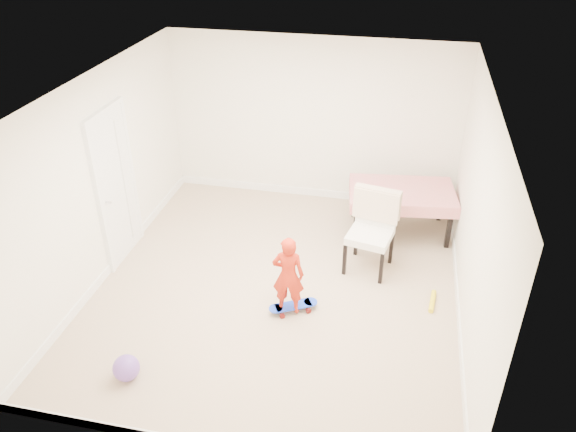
% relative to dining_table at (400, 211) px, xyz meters
% --- Properties ---
extents(ground, '(5.00, 5.00, 0.00)m').
position_rel_dining_table_xyz_m(ground, '(-1.45, -1.68, -0.35)').
color(ground, tan).
rests_on(ground, ground).
extents(ceiling, '(4.50, 5.00, 0.04)m').
position_rel_dining_table_xyz_m(ceiling, '(-1.45, -1.68, 2.23)').
color(ceiling, white).
rests_on(ceiling, wall_back).
extents(wall_back, '(4.50, 0.04, 2.60)m').
position_rel_dining_table_xyz_m(wall_back, '(-1.45, 0.80, 0.95)').
color(wall_back, white).
rests_on(wall_back, ground).
extents(wall_front, '(4.50, 0.04, 2.60)m').
position_rel_dining_table_xyz_m(wall_front, '(-1.45, -4.16, 0.95)').
color(wall_front, white).
rests_on(wall_front, ground).
extents(wall_left, '(0.04, 5.00, 2.60)m').
position_rel_dining_table_xyz_m(wall_left, '(-3.68, -1.68, 0.95)').
color(wall_left, white).
rests_on(wall_left, ground).
extents(wall_right, '(0.04, 5.00, 2.60)m').
position_rel_dining_table_xyz_m(wall_right, '(0.78, -1.68, 0.95)').
color(wall_right, white).
rests_on(wall_right, ground).
extents(door, '(0.11, 0.94, 2.11)m').
position_rel_dining_table_xyz_m(door, '(-3.68, -1.38, 0.68)').
color(door, white).
rests_on(door, ground).
extents(baseboard_back, '(4.50, 0.02, 0.12)m').
position_rel_dining_table_xyz_m(baseboard_back, '(-1.45, 0.81, -0.29)').
color(baseboard_back, white).
rests_on(baseboard_back, ground).
extents(baseboard_left, '(0.02, 5.00, 0.12)m').
position_rel_dining_table_xyz_m(baseboard_left, '(-3.69, -1.68, -0.29)').
color(baseboard_left, white).
rests_on(baseboard_left, ground).
extents(baseboard_right, '(0.02, 5.00, 0.12)m').
position_rel_dining_table_xyz_m(baseboard_right, '(0.79, -1.68, -0.29)').
color(baseboard_right, white).
rests_on(baseboard_right, ground).
extents(dining_table, '(1.59, 1.12, 0.69)m').
position_rel_dining_table_xyz_m(dining_table, '(0.00, 0.00, 0.00)').
color(dining_table, red).
rests_on(dining_table, ground).
extents(dining_chair, '(0.72, 0.78, 1.10)m').
position_rel_dining_table_xyz_m(dining_chair, '(-0.36, -1.04, 0.20)').
color(dining_chair, silver).
rests_on(dining_chair, ground).
extents(skateboard, '(0.63, 0.48, 0.09)m').
position_rel_dining_table_xyz_m(skateboard, '(-1.16, -2.10, -0.30)').
color(skateboard, blue).
rests_on(skateboard, ground).
extents(child, '(0.39, 0.28, 1.03)m').
position_rel_dining_table_xyz_m(child, '(-1.21, -2.14, 0.17)').
color(child, red).
rests_on(child, ground).
extents(balloon, '(0.28, 0.28, 0.28)m').
position_rel_dining_table_xyz_m(balloon, '(-2.63, -3.51, -0.21)').
color(balloon, '#744CB6').
rests_on(balloon, ground).
extents(foam_toy, '(0.10, 0.40, 0.06)m').
position_rel_dining_table_xyz_m(foam_toy, '(0.49, -1.60, -0.32)').
color(foam_toy, yellow).
rests_on(foam_toy, ground).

